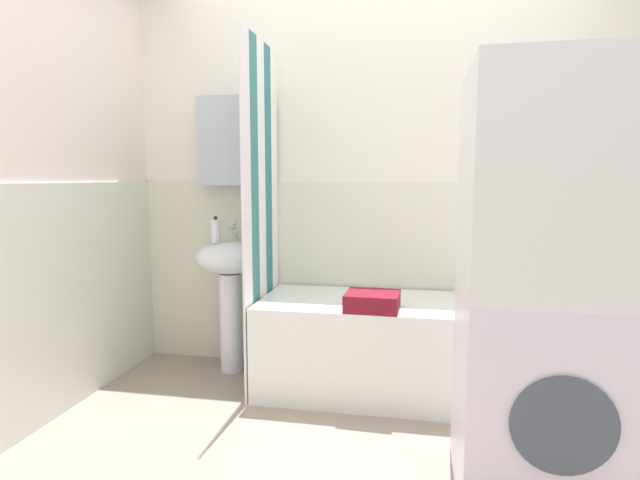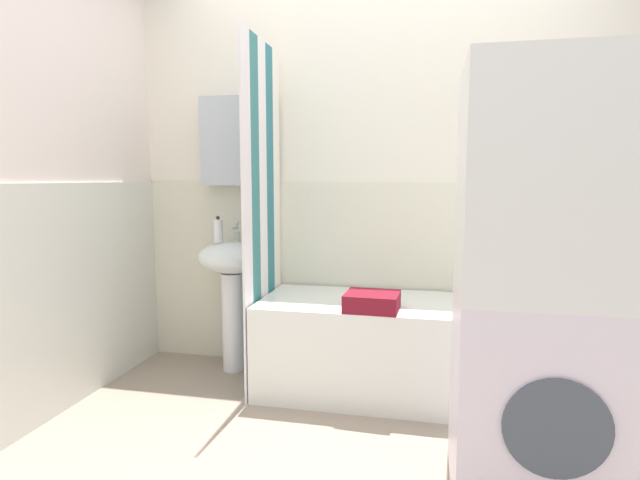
{
  "view_description": "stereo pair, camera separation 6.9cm",
  "coord_description": "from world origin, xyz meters",
  "px_view_note": "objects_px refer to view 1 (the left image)",
  "views": [
    {
      "loc": [
        0.27,
        -1.94,
        1.22
      ],
      "look_at": [
        -0.25,
        0.72,
        0.89
      ],
      "focal_mm": 28.52,
      "sensor_mm": 36.0,
      "label": 1
    },
    {
      "loc": [
        0.33,
        -1.93,
        1.22
      ],
      "look_at": [
        -0.25,
        0.72,
        0.89
      ],
      "focal_mm": 28.52,
      "sensor_mm": 36.0,
      "label": 2
    }
  ],
  "objects_px": {
    "sink": "(230,277)",
    "soap_dispenser": "(216,231)",
    "conditioner_bottle": "(528,284)",
    "washer_dryer_stack": "(545,292)",
    "bathtub": "(403,347)",
    "shampoo_bottle": "(506,277)",
    "towel_folded": "(372,301)"
  },
  "relations": [
    {
      "from": "soap_dispenser",
      "to": "towel_folded",
      "type": "relative_size",
      "value": 0.59
    },
    {
      "from": "sink",
      "to": "shampoo_bottle",
      "type": "bearing_deg",
      "value": 4.08
    },
    {
      "from": "sink",
      "to": "soap_dispenser",
      "type": "relative_size",
      "value": 5.05
    },
    {
      "from": "towel_folded",
      "to": "sink",
      "type": "bearing_deg",
      "value": 159.43
    },
    {
      "from": "sink",
      "to": "soap_dispenser",
      "type": "bearing_deg",
      "value": -158.3
    },
    {
      "from": "sink",
      "to": "shampoo_bottle",
      "type": "relative_size",
      "value": 3.46
    },
    {
      "from": "bathtub",
      "to": "shampoo_bottle",
      "type": "xyz_separation_m",
      "value": [
        0.59,
        0.26,
        0.38
      ]
    },
    {
      "from": "soap_dispenser",
      "to": "conditioner_bottle",
      "type": "height_order",
      "value": "soap_dispenser"
    },
    {
      "from": "soap_dispenser",
      "to": "shampoo_bottle",
      "type": "relative_size",
      "value": 0.69
    },
    {
      "from": "washer_dryer_stack",
      "to": "conditioner_bottle",
      "type": "bearing_deg",
      "value": 81.23
    },
    {
      "from": "sink",
      "to": "washer_dryer_stack",
      "type": "relative_size",
      "value": 0.51
    },
    {
      "from": "towel_folded",
      "to": "washer_dryer_stack",
      "type": "xyz_separation_m",
      "value": [
        0.69,
        -0.68,
        0.23
      ]
    },
    {
      "from": "conditioner_bottle",
      "to": "washer_dryer_stack",
      "type": "relative_size",
      "value": 0.1
    },
    {
      "from": "soap_dispenser",
      "to": "bathtub",
      "type": "distance_m",
      "value": 1.32
    },
    {
      "from": "soap_dispenser",
      "to": "washer_dryer_stack",
      "type": "relative_size",
      "value": 0.1
    },
    {
      "from": "bathtub",
      "to": "washer_dryer_stack",
      "type": "xyz_separation_m",
      "value": [
        0.53,
        -0.88,
        0.54
      ]
    },
    {
      "from": "shampoo_bottle",
      "to": "towel_folded",
      "type": "bearing_deg",
      "value": -147.96
    },
    {
      "from": "shampoo_bottle",
      "to": "towel_folded",
      "type": "height_order",
      "value": "shampoo_bottle"
    },
    {
      "from": "bathtub",
      "to": "washer_dryer_stack",
      "type": "distance_m",
      "value": 1.17
    },
    {
      "from": "sink",
      "to": "conditioner_bottle",
      "type": "xyz_separation_m",
      "value": [
        1.79,
        0.13,
        -0.0
      ]
    },
    {
      "from": "towel_folded",
      "to": "soap_dispenser",
      "type": "bearing_deg",
      "value": 162.36
    },
    {
      "from": "shampoo_bottle",
      "to": "washer_dryer_stack",
      "type": "distance_m",
      "value": 1.15
    },
    {
      "from": "conditioner_bottle",
      "to": "washer_dryer_stack",
      "type": "height_order",
      "value": "washer_dryer_stack"
    },
    {
      "from": "soap_dispenser",
      "to": "shampoo_bottle",
      "type": "xyz_separation_m",
      "value": [
        1.74,
        0.15,
        -0.25
      ]
    },
    {
      "from": "sink",
      "to": "bathtub",
      "type": "height_order",
      "value": "sink"
    },
    {
      "from": "bathtub",
      "to": "washer_dryer_stack",
      "type": "height_order",
      "value": "washer_dryer_stack"
    },
    {
      "from": "conditioner_bottle",
      "to": "bathtub",
      "type": "bearing_deg",
      "value": -159.48
    },
    {
      "from": "bathtub",
      "to": "conditioner_bottle",
      "type": "distance_m",
      "value": 0.83
    },
    {
      "from": "towel_folded",
      "to": "washer_dryer_stack",
      "type": "distance_m",
      "value": 0.99
    },
    {
      "from": "soap_dispenser",
      "to": "bathtub",
      "type": "relative_size",
      "value": 0.1
    },
    {
      "from": "bathtub",
      "to": "conditioner_bottle",
      "type": "bearing_deg",
      "value": 20.52
    },
    {
      "from": "washer_dryer_stack",
      "to": "sink",
      "type": "bearing_deg",
      "value": 147.66
    }
  ]
}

